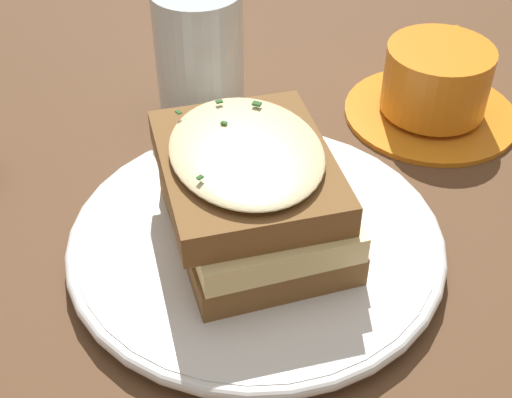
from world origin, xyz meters
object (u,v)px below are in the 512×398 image
sandwich (252,192)px  teacup_with_saucer (435,87)px  dinner_plate (256,241)px  water_glass (199,52)px

sandwich → teacup_with_saucer: size_ratio=1.08×
dinner_plate → teacup_with_saucer: (0.14, 0.17, 0.02)m
sandwich → water_glass: bearing=106.4°
dinner_plate → sandwich: sandwich is taller
teacup_with_saucer → water_glass: size_ratio=1.37×
dinner_plate → teacup_with_saucer: bearing=50.0°
teacup_with_saucer → dinner_plate: bearing=162.2°
sandwich → teacup_with_saucer: bearing=49.3°
dinner_plate → teacup_with_saucer: 0.23m
teacup_with_saucer → water_glass: (-0.20, 0.00, 0.03)m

